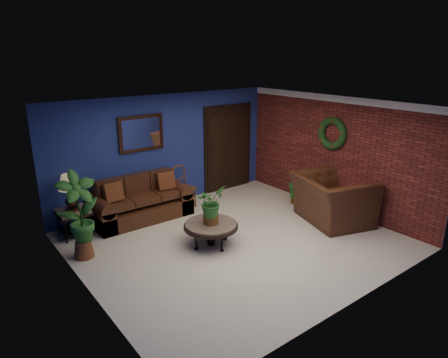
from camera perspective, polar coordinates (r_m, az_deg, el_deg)
floor at (r=7.55m, az=1.67°, el=-8.81°), size 5.50×5.50×0.00m
wall_back at (r=9.08m, az=-8.29°, el=4.05°), size 5.50×0.04×2.50m
wall_left at (r=5.84m, az=-19.71°, el=-4.72°), size 0.04×5.00×2.50m
wall_right_brick at (r=9.01m, az=15.47°, el=3.48°), size 0.04×5.00×2.50m
ceiling at (r=6.81m, az=1.87°, el=10.35°), size 5.50×5.00×0.02m
crown_molding at (r=8.78m, az=15.99°, el=10.93°), size 0.03×5.00×0.14m
wall_mirror at (r=8.67m, az=-11.76°, el=6.40°), size 1.02×0.06×0.77m
closet_door at (r=10.04m, az=0.58°, el=4.40°), size 1.44×0.06×2.18m
wreath at (r=8.90m, az=15.21°, el=6.30°), size 0.16×0.72×0.72m
sofa at (r=8.60m, az=-11.91°, el=-3.57°), size 2.04×0.88×0.92m
coffee_table at (r=7.26m, az=-1.89°, el=-6.74°), size 0.99×0.99×0.42m
end_table at (r=8.10m, az=-20.72°, el=-4.97°), size 0.58×0.58×0.53m
table_lamp at (r=7.91m, az=-21.16°, el=-1.20°), size 0.40×0.40×0.67m
side_chair at (r=9.03m, az=-6.04°, el=-0.63°), size 0.45×0.45×0.95m
armchair at (r=8.49m, az=15.16°, el=-2.78°), size 1.69×1.81×0.97m
coffee_plant at (r=7.09m, az=-1.92°, el=-3.54°), size 0.63×0.59×0.69m
floor_plant at (r=9.32m, az=10.43°, el=-0.74°), size 0.48×0.43×0.88m
tall_plant at (r=7.07m, az=-19.96°, el=-4.44°), size 0.73×0.53×1.54m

